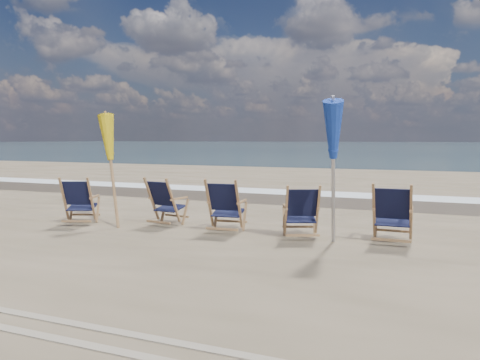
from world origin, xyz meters
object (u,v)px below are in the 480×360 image
at_px(beach_chair_1, 173,203).
at_px(umbrella_yellow, 112,142).
at_px(beach_chair_2, 239,207).
at_px(beach_chair_4, 411,215).
at_px(beach_chair_3, 318,212).
at_px(beach_chair_0, 91,201).
at_px(umbrella_blue, 334,132).

relative_size(beach_chair_1, umbrella_yellow, 0.44).
xyz_separation_m(beach_chair_2, beach_chair_4, (2.73, 0.14, 0.01)).
height_order(beach_chair_1, beach_chair_4, beach_chair_4).
xyz_separation_m(beach_chair_1, beach_chair_3, (2.68, -0.03, -0.01)).
bearing_deg(beach_chair_2, beach_chair_1, -11.36).
height_order(beach_chair_0, umbrella_yellow, umbrella_yellow).
height_order(beach_chair_2, umbrella_blue, umbrella_blue).
bearing_deg(umbrella_yellow, beach_chair_1, 16.13).
bearing_deg(beach_chair_2, beach_chair_4, 176.60).
bearing_deg(umbrella_blue, beach_chair_3, 129.24).
xyz_separation_m(beach_chair_1, beach_chair_2, (1.35, -0.12, 0.02)).
bearing_deg(beach_chair_2, beach_chair_0, -0.99).
distance_m(beach_chair_0, umbrella_yellow, 1.19).
xyz_separation_m(beach_chair_3, beach_chair_4, (1.40, 0.05, 0.03)).
bearing_deg(umbrella_yellow, umbrella_blue, -1.34).
distance_m(beach_chair_2, beach_chair_3, 1.33).
height_order(beach_chair_1, beach_chair_2, beach_chair_2).
bearing_deg(beach_chair_1, beach_chair_4, -171.96).
bearing_deg(beach_chair_1, umbrella_yellow, 23.87).
relative_size(beach_chair_0, beach_chair_3, 1.02).
xyz_separation_m(beach_chair_0, beach_chair_4, (5.60, 0.41, 0.02)).
distance_m(beach_chair_0, beach_chair_1, 1.57).
distance_m(beach_chair_3, beach_chair_4, 1.40).
bearing_deg(beach_chair_4, beach_chair_1, -0.00).
bearing_deg(beach_chair_4, beach_chair_3, 1.69).
bearing_deg(beach_chair_3, umbrella_yellow, -17.98).
distance_m(beach_chair_0, beach_chair_2, 2.88).
xyz_separation_m(beach_chair_0, beach_chair_3, (4.20, 0.36, -0.01)).
relative_size(beach_chair_0, beach_chair_4, 0.96).
height_order(beach_chair_0, beach_chair_3, beach_chair_0).
xyz_separation_m(beach_chair_3, umbrella_yellow, (-3.76, -0.29, 1.12)).
relative_size(beach_chair_3, umbrella_blue, 0.40).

